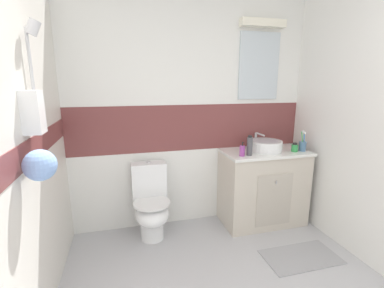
{
  "coord_description": "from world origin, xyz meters",
  "views": [
    {
      "loc": [
        -0.74,
        -0.4,
        1.58
      ],
      "look_at": [
        -0.11,
        1.99,
        1.01
      ],
      "focal_mm": 24.95,
      "sensor_mm": 36.0,
      "label": 1
    }
  ],
  "objects": [
    {
      "name": "wall_back_tiled",
      "position": [
        0.01,
        2.45,
        1.26
      ],
      "size": [
        3.2,
        0.2,
        2.5
      ],
      "color": "white",
      "rests_on": "ground_plane"
    },
    {
      "name": "wall_left_shower_alcove",
      "position": [
        -1.35,
        1.2,
        1.25
      ],
      "size": [
        0.3,
        3.48,
        2.5
      ],
      "color": "silver",
      "rests_on": "ground_plane"
    },
    {
      "name": "vanity_cabinet",
      "position": [
        0.77,
        2.15,
        0.43
      ],
      "size": [
        0.94,
        0.52,
        0.85
      ],
      "color": "beige",
      "rests_on": "ground_plane"
    },
    {
      "name": "sink_basin",
      "position": [
        0.77,
        2.15,
        0.91
      ],
      "size": [
        0.37,
        0.41,
        0.17
      ],
      "color": "white",
      "rests_on": "vanity_cabinet"
    },
    {
      "name": "toilet",
      "position": [
        -0.5,
        2.16,
        0.36
      ],
      "size": [
        0.37,
        0.5,
        0.78
      ],
      "color": "white",
      "rests_on": "ground_plane"
    },
    {
      "name": "toothbrush_cup",
      "position": [
        1.16,
        2.03,
        0.91
      ],
      "size": [
        0.08,
        0.08,
        0.23
      ],
      "color": "#4C7299",
      "rests_on": "vanity_cabinet"
    },
    {
      "name": "soap_dispenser",
      "position": [
        0.43,
        2.01,
        0.91
      ],
      "size": [
        0.06,
        0.06,
        0.15
      ],
      "color": "#993F99",
      "rests_on": "vanity_cabinet"
    },
    {
      "name": "hair_gel_jar",
      "position": [
        1.06,
        2.03,
        0.89
      ],
      "size": [
        0.07,
        0.07,
        0.1
      ],
      "color": "green",
      "rests_on": "vanity_cabinet"
    },
    {
      "name": "shampoo_bottle_tall",
      "position": [
        0.51,
        2.01,
        0.95
      ],
      "size": [
        0.06,
        0.06,
        0.21
      ],
      "color": "#4C4C51",
      "rests_on": "vanity_cabinet"
    },
    {
      "name": "bath_mat",
      "position": [
        0.8,
        1.44,
        0.01
      ],
      "size": [
        0.69,
        0.38,
        0.01
      ],
      "primitive_type": "cube",
      "color": "#99999E",
      "rests_on": "ground_plane"
    }
  ]
}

